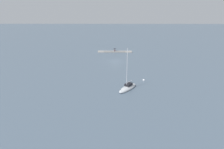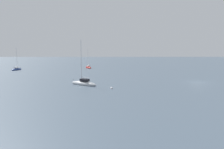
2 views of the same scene
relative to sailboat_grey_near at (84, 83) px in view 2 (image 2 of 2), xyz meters
The scene contains 5 objects.
ground_plane 26.92m from the sailboat_grey_near, 83.29° to the right, with size 500.00×500.00×0.00m, color #475666.
sailboat_grey_near is the anchor object (origin of this frame).
sailboat_navy_far 46.50m from the sailboat_grey_near, 42.49° to the left, with size 6.43×2.22×9.06m.
sailboat_red_outer 43.44m from the sailboat_grey_near, ahead, with size 6.59×4.03×8.60m.
mooring_buoy_near 7.61m from the sailboat_grey_near, 127.09° to the right, with size 0.53×0.53×0.53m.
Camera 2 is at (-42.94, 21.24, 7.05)m, focal length 29.48 mm.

